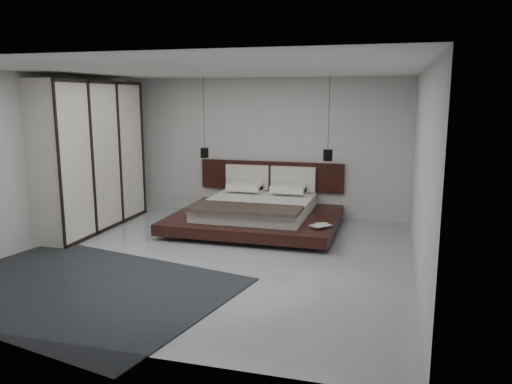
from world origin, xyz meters
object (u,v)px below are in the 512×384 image
(lattice_screen, at_px, (120,151))
(rug, at_px, (77,288))
(pendant_left, at_px, (204,152))
(pendant_right, at_px, (328,155))
(wardrobe, at_px, (91,156))
(bed, at_px, (257,211))

(lattice_screen, bearing_deg, rug, -67.08)
(pendant_left, xyz_separation_m, rug, (-0.18, -4.09, -1.32))
(pendant_right, bearing_deg, pendant_left, -180.00)
(pendant_right, xyz_separation_m, wardrobe, (-4.15, -1.35, -0.00))
(bed, distance_m, wardrobe, 3.22)
(wardrobe, bearing_deg, rug, -61.31)
(pendant_right, bearing_deg, rug, -122.88)
(bed, distance_m, pendant_left, 1.67)
(bed, xyz_separation_m, pendant_left, (-1.23, 0.49, 1.02))
(lattice_screen, height_order, rug, lattice_screen)
(rug, bearing_deg, pendant_left, 87.43)
(bed, bearing_deg, rug, -111.45)
(lattice_screen, xyz_separation_m, wardrobe, (0.25, -1.40, 0.05))
(pendant_right, bearing_deg, wardrobe, -162.03)
(bed, xyz_separation_m, wardrobe, (-2.92, -0.85, 1.05))
(bed, bearing_deg, pendant_left, 158.21)
(wardrobe, height_order, rug, wardrobe)
(wardrobe, relative_size, rug, 0.72)
(bed, height_order, wardrobe, wardrobe)
(bed, bearing_deg, lattice_screen, 170.16)
(bed, bearing_deg, wardrobe, -163.69)
(lattice_screen, bearing_deg, pendant_right, -0.75)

